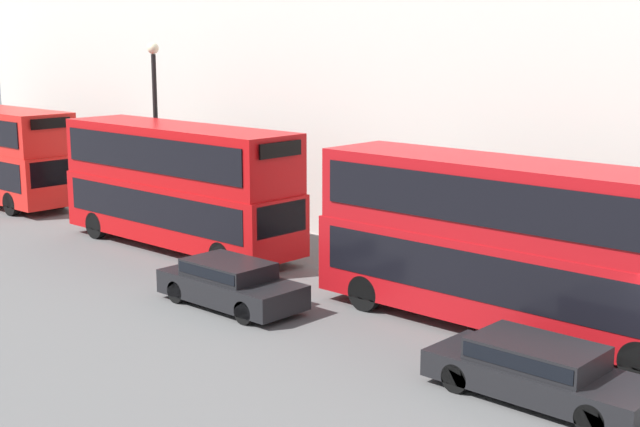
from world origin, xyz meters
name	(u,v)px	position (x,y,z in m)	size (l,w,h in m)	color
bus_leading	(514,240)	(1.60, 4.99, 2.42)	(2.59, 11.02, 4.39)	#A80F14
bus_second_in_queue	(178,181)	(1.60, 18.42, 2.41)	(2.59, 10.30, 4.38)	#B20C0F
car_dark_sedan	(539,369)	(-1.80, 2.31, 0.67)	(1.84, 4.80, 1.25)	black
car_hatchback	(230,282)	(-1.80, 11.91, 0.70)	(1.81, 4.43, 1.31)	black
street_lamp	(155,116)	(3.40, 22.01, 4.38)	(0.44, 0.44, 7.18)	black
pedestrian	(282,227)	(4.06, 15.77, 0.77)	(0.36, 0.36, 1.67)	maroon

